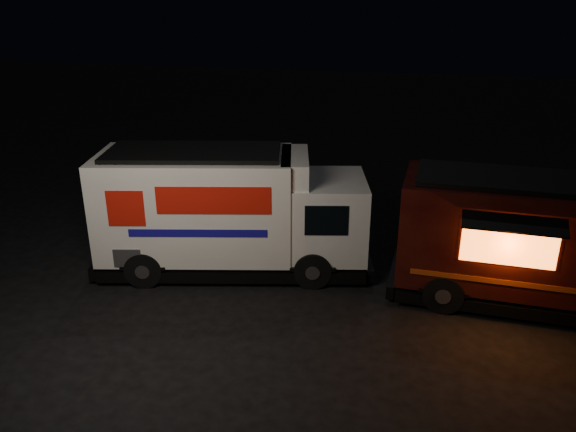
# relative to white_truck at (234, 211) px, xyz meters

# --- Properties ---
(ground) EXTENTS (80.00, 80.00, 0.00)m
(ground) POSITION_rel_white_truck_xyz_m (0.77, -1.07, -1.52)
(ground) COLOR black
(ground) RESTS_ON ground
(white_truck) EXTENTS (7.06, 3.82, 3.04)m
(white_truck) POSITION_rel_white_truck_xyz_m (0.00, 0.00, 0.00)
(white_truck) COLOR white
(white_truck) RESTS_ON ground
(red_truck) EXTENTS (6.20, 2.41, 2.86)m
(red_truck) POSITION_rel_white_truck_xyz_m (6.93, 0.07, -0.09)
(red_truck) COLOR #3B130A
(red_truck) RESTS_ON ground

